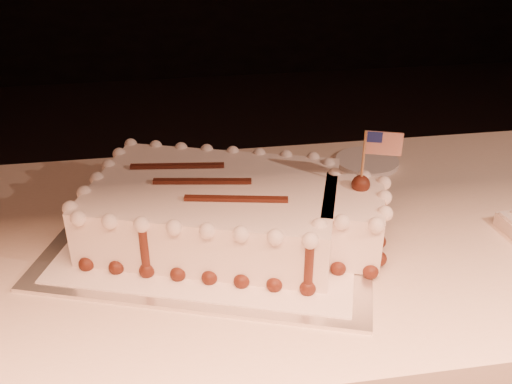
{
  "coord_description": "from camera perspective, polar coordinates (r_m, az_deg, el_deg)",
  "views": [
    {
      "loc": [
        -0.24,
        -0.34,
        1.37
      ],
      "look_at": [
        -0.09,
        0.6,
        0.84
      ],
      "focal_mm": 40.0,
      "sensor_mm": 36.0,
      "label": 1
    }
  ],
  "objects": [
    {
      "name": "sheet_cake",
      "position": [
        1.08,
        -2.51,
        -1.84
      ],
      "size": [
        0.6,
        0.45,
        0.23
      ],
      "color": "white",
      "rests_on": "doily"
    },
    {
      "name": "banquet_table",
      "position": [
        1.39,
        3.89,
        -16.84
      ],
      "size": [
        2.4,
        0.8,
        0.75
      ],
      "primitive_type": "cube",
      "color": "beige",
      "rests_on": "ground"
    },
    {
      "name": "side_plate",
      "position": [
        1.43,
        11.03,
        3.0
      ],
      "size": [
        0.15,
        0.15,
        0.01
      ],
      "primitive_type": "cylinder",
      "color": "silver",
      "rests_on": "banquet_table"
    },
    {
      "name": "cake_board",
      "position": [
        1.12,
        -4.05,
        -4.34
      ],
      "size": [
        0.72,
        0.63,
        0.01
      ],
      "primitive_type": "cube",
      "rotation": [
        0.0,
        0.0,
        -0.33
      ],
      "color": "silver",
      "rests_on": "banquet_table"
    },
    {
      "name": "doily",
      "position": [
        1.12,
        -4.06,
        -4.13
      ],
      "size": [
        0.64,
        0.56,
        0.0
      ],
      "primitive_type": "cube",
      "rotation": [
        0.0,
        0.0,
        -0.33
      ],
      "color": "white",
      "rests_on": "cake_board"
    }
  ]
}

